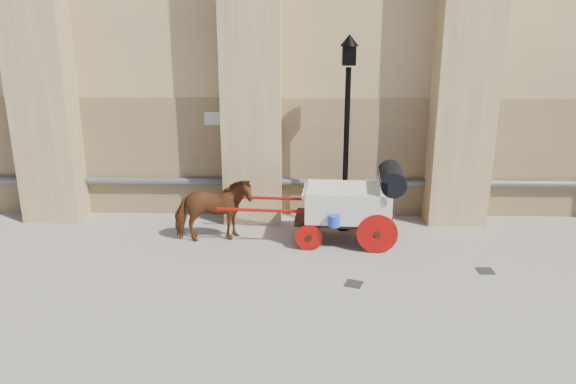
{
  "coord_description": "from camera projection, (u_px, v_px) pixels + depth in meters",
  "views": [
    {
      "loc": [
        0.2,
        -9.73,
        4.87
      ],
      "look_at": [
        -0.1,
        2.16,
        1.17
      ],
      "focal_mm": 35.0,
      "sensor_mm": 36.0,
      "label": 1
    }
  ],
  "objects": [
    {
      "name": "drain_grate_near",
      "position": [
        354.0,
        284.0,
        10.72
      ],
      "size": [
        0.41,
        0.41,
        0.01
      ],
      "primitive_type": "cube",
      "rotation": [
        0.0,
        0.0,
        -0.35
      ],
      "color": "black",
      "rests_on": "ground"
    },
    {
      "name": "carriage",
      "position": [
        354.0,
        201.0,
        12.49
      ],
      "size": [
        4.16,
        1.51,
        1.79
      ],
      "rotation": [
        0.0,
        0.0,
        -0.07
      ],
      "color": "black",
      "rests_on": "ground"
    },
    {
      "name": "ground",
      "position": [
        290.0,
        284.0,
        10.74
      ],
      "size": [
        90.0,
        90.0,
        0.0
      ],
      "primitive_type": "plane",
      "color": "gray",
      "rests_on": "ground"
    },
    {
      "name": "drain_grate_far",
      "position": [
        485.0,
        271.0,
        11.27
      ],
      "size": [
        0.32,
        0.32,
        0.01
      ],
      "primitive_type": "cube",
      "rotation": [
        0.0,
        0.0,
        0.01
      ],
      "color": "black",
      "rests_on": "ground"
    },
    {
      "name": "horse",
      "position": [
        213.0,
        210.0,
        12.6
      ],
      "size": [
        1.85,
        1.1,
        1.47
      ],
      "primitive_type": "imported",
      "rotation": [
        0.0,
        0.0,
        1.76
      ],
      "color": "brown",
      "rests_on": "ground"
    },
    {
      "name": "street_lamp",
      "position": [
        347.0,
        129.0,
        12.86
      ],
      "size": [
        0.42,
        0.42,
        4.53
      ],
      "color": "black",
      "rests_on": "ground"
    }
  ]
}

